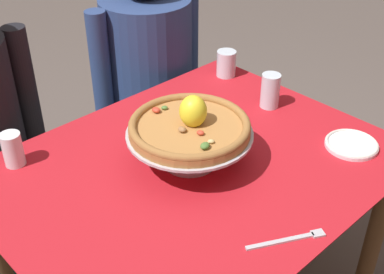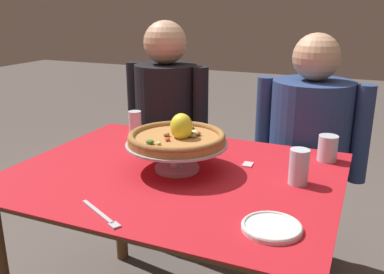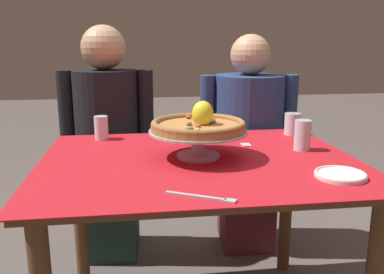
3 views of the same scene
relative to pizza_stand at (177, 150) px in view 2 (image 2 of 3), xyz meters
name	(u,v)px [view 2 (image 2 of 3)]	position (x,y,z in m)	size (l,w,h in m)	color
dining_table	(175,198)	(0.00, -0.02, -0.18)	(1.16, 0.92, 0.72)	brown
pizza_stand	(177,150)	(0.00, 0.00, 0.00)	(0.37, 0.37, 0.10)	#B7B7C1
pizza	(178,137)	(0.00, 0.00, 0.05)	(0.35, 0.35, 0.11)	#AD753D
water_glass_back_right	(327,150)	(0.49, 0.32, -0.03)	(0.07, 0.07, 0.10)	silver
water_glass_side_right	(299,169)	(0.43, 0.05, -0.02)	(0.07, 0.07, 0.12)	silver
water_glass_back_left	(135,124)	(-0.38, 0.35, -0.03)	(0.06, 0.06, 0.10)	white
side_plate	(272,227)	(0.42, -0.29, -0.07)	(0.16, 0.16, 0.02)	white
dinner_fork	(102,215)	(-0.05, -0.41, -0.07)	(0.19, 0.11, 0.01)	#B7B7C1
sugar_packet	(248,164)	(0.22, 0.15, -0.07)	(0.05, 0.04, 0.01)	beige
diner_left	(167,139)	(-0.38, 0.67, -0.20)	(0.49, 0.35, 1.23)	#1E3833
diner_right	(307,160)	(0.38, 0.66, -0.21)	(0.53, 0.40, 1.19)	maroon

